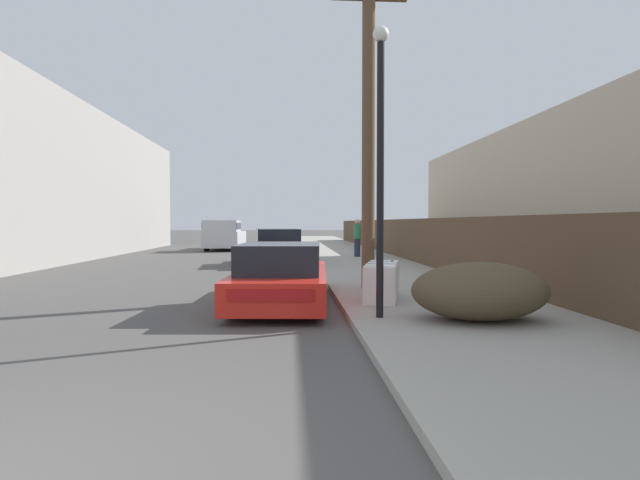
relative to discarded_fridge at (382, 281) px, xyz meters
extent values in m
cube|color=#9E998E|center=(1.20, 16.23, -0.43)|extent=(4.20, 63.00, 0.12)
cube|color=white|center=(0.00, 0.00, -0.01)|extent=(1.02, 1.73, 0.72)
cube|color=white|center=(0.00, 0.00, 0.36)|extent=(0.98, 1.66, 0.03)
cube|color=#333335|center=(0.30, 0.44, 0.39)|extent=(0.08, 0.20, 0.02)
cube|color=gray|center=(0.07, 0.25, 0.38)|extent=(0.63, 0.23, 0.01)
cube|color=gray|center=(-0.06, -0.24, 0.38)|extent=(0.63, 0.23, 0.01)
cube|color=red|center=(-2.04, 0.26, -0.07)|extent=(2.09, 4.74, 0.56)
cube|color=black|center=(-2.06, -0.16, 0.50)|extent=(1.68, 2.32, 0.56)
cube|color=#B21414|center=(-2.19, -2.07, 0.03)|extent=(1.39, 0.12, 0.20)
cylinder|color=black|center=(-2.71, 1.74, -0.17)|extent=(0.24, 0.65, 0.64)
cylinder|color=black|center=(-1.17, 1.64, -0.17)|extent=(0.24, 0.65, 0.64)
cylinder|color=black|center=(-2.90, -1.12, -0.17)|extent=(0.24, 0.65, 0.64)
cylinder|color=black|center=(-1.36, -1.22, -0.17)|extent=(0.24, 0.65, 0.64)
cube|color=black|center=(-2.34, 10.17, 0.02)|extent=(2.24, 4.50, 0.72)
cube|color=black|center=(-2.33, 10.00, 0.66)|extent=(1.82, 2.56, 0.57)
cube|color=#B21414|center=(-2.17, 7.99, 0.14)|extent=(1.48, 0.15, 0.25)
cylinder|color=black|center=(-3.27, 11.45, -0.16)|extent=(0.25, 0.67, 0.66)
cylinder|color=black|center=(-1.62, 11.59, -0.16)|extent=(0.25, 0.67, 0.66)
cylinder|color=black|center=(-3.06, 8.76, -0.16)|extent=(0.25, 0.67, 0.66)
cylinder|color=black|center=(-1.41, 8.89, -0.16)|extent=(0.25, 0.67, 0.66)
cube|color=silver|center=(-5.81, 21.27, 0.18)|extent=(2.13, 5.23, 0.92)
cube|color=silver|center=(-5.83, 19.83, 0.98)|extent=(1.97, 2.37, 0.68)
cube|color=black|center=(-5.83, 19.83, 1.00)|extent=(2.01, 2.32, 0.38)
cylinder|color=black|center=(-4.95, 19.64, -0.07)|extent=(0.27, 0.85, 0.84)
cylinder|color=black|center=(-6.71, 19.66, -0.07)|extent=(0.27, 0.85, 0.84)
cylinder|color=black|center=(-4.92, 22.87, -0.07)|extent=(0.27, 0.85, 0.84)
cylinder|color=black|center=(-6.67, 22.89, -0.07)|extent=(0.27, 0.85, 0.84)
cylinder|color=brown|center=(-0.01, 1.77, 3.43)|extent=(0.31, 0.31, 7.60)
cylinder|color=black|center=(-0.40, -1.89, 1.87)|extent=(0.12, 0.12, 4.49)
sphere|color=white|center=(-0.40, -1.89, 4.25)|extent=(0.26, 0.26, 0.26)
ellipsoid|color=brown|center=(1.16, -2.23, 0.09)|extent=(2.20, 1.57, 0.93)
cube|color=brown|center=(3.15, 14.59, 0.49)|extent=(0.08, 41.14, 1.72)
cube|color=gray|center=(-14.20, 14.41, 2.98)|extent=(7.00, 26.80, 6.94)
cube|color=beige|center=(8.28, 4.44, 1.92)|extent=(6.00, 21.62, 4.83)
cylinder|color=#282D42|center=(1.26, 12.75, 0.04)|extent=(0.28, 0.28, 0.83)
cylinder|color=#337F4C|center=(1.26, 12.75, 0.78)|extent=(0.34, 0.34, 0.66)
sphere|color=#DBB293|center=(1.26, 12.75, 1.24)|extent=(0.25, 0.25, 0.25)
camera|label=1|loc=(-1.90, -10.00, 1.19)|focal=28.00mm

